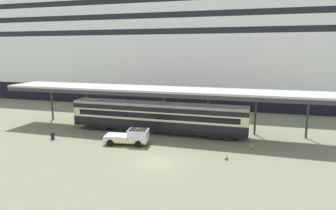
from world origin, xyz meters
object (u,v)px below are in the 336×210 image
(cruise_ship, at_px, (158,42))
(train_carriage, at_px, (157,116))
(quay_bollard, at_px, (53,135))
(traffic_cone_mid, at_px, (252,146))
(service_truck, at_px, (131,136))
(traffic_cone_near, at_px, (227,157))

(cruise_ship, xyz_separation_m, train_carriage, (10.99, -33.60, -10.60))
(cruise_ship, bearing_deg, quay_bollard, -90.94)
(cruise_ship, bearing_deg, traffic_cone_mid, -57.65)
(cruise_ship, height_order, service_truck, cruise_ship)
(traffic_cone_near, bearing_deg, train_carriage, 142.86)
(cruise_ship, relative_size, train_carriage, 5.79)
(train_carriage, relative_size, traffic_cone_near, 37.81)
(train_carriage, xyz_separation_m, traffic_cone_mid, (12.36, -3.26, -1.97))
(service_truck, xyz_separation_m, quay_bollard, (-10.21, -0.86, -0.47))
(traffic_cone_near, bearing_deg, service_truck, 170.64)
(train_carriage, height_order, traffic_cone_near, train_carriage)
(cruise_ship, bearing_deg, traffic_cone_near, -63.01)
(cruise_ship, xyz_separation_m, quay_bollard, (-0.66, -40.13, -12.39))
(cruise_ship, relative_size, quay_bollard, 143.36)
(service_truck, height_order, traffic_cone_near, service_truck)
(train_carriage, bearing_deg, traffic_cone_mid, -14.80)
(train_carriage, relative_size, service_truck, 4.37)
(cruise_ship, xyz_separation_m, service_truck, (9.55, -39.27, -11.92))
(cruise_ship, distance_m, service_truck, 42.14)
(cruise_ship, relative_size, service_truck, 25.31)
(cruise_ship, distance_m, quay_bollard, 42.01)
(traffic_cone_near, height_order, traffic_cone_mid, traffic_cone_mid)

